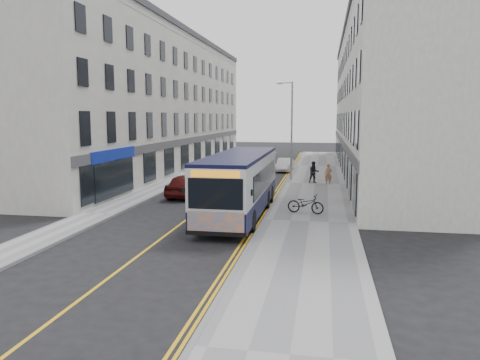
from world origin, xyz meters
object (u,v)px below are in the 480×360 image
at_px(streetlamp, 291,127).
at_px(pedestrian_far, 314,172).
at_px(car_white, 285,165).
at_px(car_maroon, 187,185).
at_px(city_bus, 240,182).
at_px(bicycle, 306,204).
at_px(pedestrian_near, 328,174).

xyz_separation_m(streetlamp, pedestrian_far, (1.96, -1.72, -3.42)).
bearing_deg(streetlamp, pedestrian_far, -41.21).
relative_size(car_white, car_maroon, 0.84).
bearing_deg(city_bus, streetlamp, 83.27).
bearing_deg(streetlamp, car_maroon, -125.21).
relative_size(city_bus, car_white, 3.02).
relative_size(city_bus, bicycle, 5.78).
bearing_deg(streetlamp, car_white, 98.54).
relative_size(bicycle, pedestrian_far, 1.17).
distance_m(pedestrian_far, car_white, 8.69).
bearing_deg(pedestrian_far, car_white, 94.76).
height_order(streetlamp, pedestrian_near, streetlamp).
bearing_deg(pedestrian_far, bicycle, -105.78).
distance_m(city_bus, bicycle, 3.70).
distance_m(pedestrian_near, pedestrian_far, 1.23).
height_order(city_bus, car_white, city_bus).
bearing_deg(streetlamp, pedestrian_near, -36.39).
bearing_deg(pedestrian_far, city_bus, -121.43).
xyz_separation_m(city_bus, car_white, (0.68, 20.42, -1.18)).
height_order(bicycle, pedestrian_far, pedestrian_far).
bearing_deg(city_bus, bicycle, 10.03).
relative_size(streetlamp, car_maroon, 1.79).
height_order(streetlamp, pedestrian_far, streetlamp).
xyz_separation_m(streetlamp, city_bus, (-1.65, -13.97, -2.58)).
relative_size(bicycle, pedestrian_near, 1.27).
bearing_deg(streetlamp, bicycle, -82.31).
bearing_deg(car_maroon, car_white, -106.68).
xyz_separation_m(pedestrian_near, car_maroon, (-9.24, -6.48, -0.13)).
relative_size(city_bus, pedestrian_far, 6.77).
relative_size(streetlamp, pedestrian_far, 4.77).
bearing_deg(bicycle, streetlamp, 20.06).
bearing_deg(car_maroon, bicycle, 152.15).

